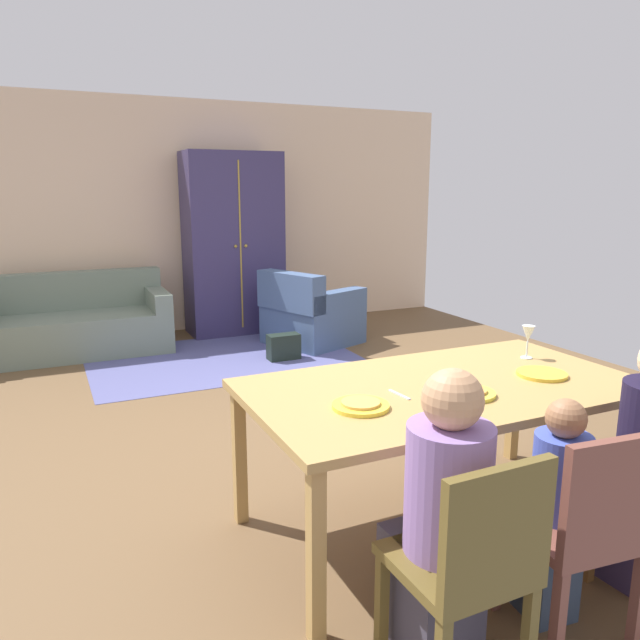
{
  "coord_description": "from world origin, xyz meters",
  "views": [
    {
      "loc": [
        -1.54,
        -3.74,
        1.69
      ],
      "look_at": [
        0.07,
        -0.25,
        0.85
      ],
      "focal_mm": 33.93,
      "sensor_mm": 36.0,
      "label": 1
    }
  ],
  "objects_px": {
    "plate_near_man": "(361,406)",
    "dining_chair_child": "(586,524)",
    "plate_near_child": "(468,393)",
    "dining_chair_man": "(472,560)",
    "handbag": "(284,347)",
    "dining_table": "(444,396)",
    "armchair": "(310,315)",
    "person_man": "(440,528)",
    "armoire": "(233,244)",
    "plate_near_woman": "(542,374)",
    "couch": "(74,325)",
    "person_child": "(552,516)",
    "wine_glass": "(528,335)"
  },
  "relations": [
    {
      "from": "dining_table",
      "to": "person_child",
      "type": "height_order",
      "value": "person_child"
    },
    {
      "from": "plate_near_woman",
      "to": "handbag",
      "type": "bearing_deg",
      "value": 92.01
    },
    {
      "from": "wine_glass",
      "to": "couch",
      "type": "height_order",
      "value": "wine_glass"
    },
    {
      "from": "person_child",
      "to": "dining_chair_child",
      "type": "bearing_deg",
      "value": -93.78
    },
    {
      "from": "plate_near_child",
      "to": "dining_table",
      "type": "bearing_deg",
      "value": 90.0
    },
    {
      "from": "dining_chair_child",
      "to": "armchair",
      "type": "distance_m",
      "value": 4.66
    },
    {
      "from": "wine_glass",
      "to": "plate_near_child",
      "type": "bearing_deg",
      "value": -152.48
    },
    {
      "from": "plate_near_woman",
      "to": "armchair",
      "type": "bearing_deg",
      "value": 84.2
    },
    {
      "from": "dining_chair_man",
      "to": "dining_chair_child",
      "type": "relative_size",
      "value": 1.0
    },
    {
      "from": "dining_table",
      "to": "dining_chair_man",
      "type": "relative_size",
      "value": 2.21
    },
    {
      "from": "plate_near_woman",
      "to": "dining_chair_man",
      "type": "height_order",
      "value": "dining_chair_man"
    },
    {
      "from": "dining_table",
      "to": "wine_glass",
      "type": "height_order",
      "value": "wine_glass"
    },
    {
      "from": "plate_near_man",
      "to": "handbag",
      "type": "xyz_separation_m",
      "value": [
        0.94,
        3.32,
        -0.64
      ]
    },
    {
      "from": "dining_chair_child",
      "to": "plate_near_man",
      "type": "bearing_deg",
      "value": 124.08
    },
    {
      "from": "dining_chair_man",
      "to": "person_man",
      "type": "xyz_separation_m",
      "value": [
        -0.0,
        0.18,
        0.02
      ]
    },
    {
      "from": "dining_table",
      "to": "plate_near_child",
      "type": "distance_m",
      "value": 0.19
    },
    {
      "from": "person_man",
      "to": "plate_near_man",
      "type": "bearing_deg",
      "value": 89.96
    },
    {
      "from": "person_child",
      "to": "couch",
      "type": "height_order",
      "value": "person_child"
    },
    {
      "from": "dining_table",
      "to": "dining_chair_child",
      "type": "xyz_separation_m",
      "value": [
        -0.01,
        -0.89,
        -0.21
      ]
    },
    {
      "from": "plate_near_woman",
      "to": "wine_glass",
      "type": "distance_m",
      "value": 0.35
    },
    {
      "from": "handbag",
      "to": "dining_table",
      "type": "bearing_deg",
      "value": -97.34
    },
    {
      "from": "armoire",
      "to": "person_child",
      "type": "bearing_deg",
      "value": -93.65
    },
    {
      "from": "person_child",
      "to": "armchair",
      "type": "bearing_deg",
      "value": 78.32
    },
    {
      "from": "dining_chair_man",
      "to": "armoire",
      "type": "distance_m",
      "value": 5.58
    },
    {
      "from": "couch",
      "to": "handbag",
      "type": "distance_m",
      "value": 2.22
    },
    {
      "from": "dining_table",
      "to": "plate_near_child",
      "type": "height_order",
      "value": "plate_near_child"
    },
    {
      "from": "dining_table",
      "to": "handbag",
      "type": "distance_m",
      "value": 3.27
    },
    {
      "from": "person_man",
      "to": "armoire",
      "type": "distance_m",
      "value": 5.41
    },
    {
      "from": "plate_near_child",
      "to": "dining_chair_man",
      "type": "distance_m",
      "value": 0.93
    },
    {
      "from": "dining_table",
      "to": "dining_chair_child",
      "type": "bearing_deg",
      "value": -90.52
    },
    {
      "from": "dining_table",
      "to": "plate_near_man",
      "type": "distance_m",
      "value": 0.55
    },
    {
      "from": "dining_chair_child",
      "to": "couch",
      "type": "relative_size",
      "value": 0.46
    },
    {
      "from": "dining_table",
      "to": "dining_chair_man",
      "type": "xyz_separation_m",
      "value": [
        -0.53,
        -0.89,
        -0.21
      ]
    },
    {
      "from": "wine_glass",
      "to": "handbag",
      "type": "distance_m",
      "value": 3.12
    },
    {
      "from": "dining_table",
      "to": "couch",
      "type": "height_order",
      "value": "couch"
    },
    {
      "from": "dining_table",
      "to": "wine_glass",
      "type": "bearing_deg",
      "value": 14.6
    },
    {
      "from": "dining_chair_man",
      "to": "armoire",
      "type": "height_order",
      "value": "armoire"
    },
    {
      "from": "person_man",
      "to": "armoire",
      "type": "xyz_separation_m",
      "value": [
        0.87,
        5.31,
        0.54
      ]
    },
    {
      "from": "dining_chair_man",
      "to": "armchair",
      "type": "relative_size",
      "value": 0.78
    },
    {
      "from": "person_man",
      "to": "dining_chair_man",
      "type": "bearing_deg",
      "value": -89.55
    },
    {
      "from": "person_child",
      "to": "dining_chair_man",
      "type": "bearing_deg",
      "value": -162.21
    },
    {
      "from": "armchair",
      "to": "handbag",
      "type": "height_order",
      "value": "armchair"
    },
    {
      "from": "dining_chair_child",
      "to": "couch",
      "type": "xyz_separation_m",
      "value": [
        -1.47,
        5.24,
        -0.19
      ]
    },
    {
      "from": "plate_near_woman",
      "to": "dining_chair_man",
      "type": "xyz_separation_m",
      "value": [
        -1.05,
        -0.79,
        -0.28
      ]
    },
    {
      "from": "plate_near_woman",
      "to": "couch",
      "type": "height_order",
      "value": "couch"
    },
    {
      "from": "plate_near_man",
      "to": "dining_chair_child",
      "type": "distance_m",
      "value": 0.97
    },
    {
      "from": "person_man",
      "to": "plate_near_woman",
      "type": "bearing_deg",
      "value": 30.15
    },
    {
      "from": "person_man",
      "to": "dining_chair_child",
      "type": "distance_m",
      "value": 0.55
    },
    {
      "from": "plate_near_man",
      "to": "person_child",
      "type": "relative_size",
      "value": 0.27
    },
    {
      "from": "wine_glass",
      "to": "dining_chair_child",
      "type": "xyz_separation_m",
      "value": [
        -0.7,
        -1.07,
        -0.4
      ]
    }
  ]
}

